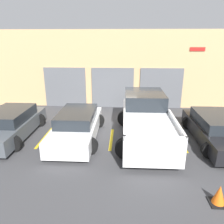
% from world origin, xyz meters
% --- Properties ---
extents(ground_plane, '(28.00, 28.00, 0.00)m').
position_xyz_m(ground_plane, '(0.00, 0.00, 0.00)').
color(ground_plane, '#3D3D3F').
extents(shophouse_building, '(17.69, 0.68, 4.80)m').
position_xyz_m(shophouse_building, '(-0.01, 3.29, 2.36)').
color(shophouse_building, tan).
rests_on(shophouse_building, ground).
extents(pickup_truck, '(2.59, 5.21, 1.82)m').
position_xyz_m(pickup_truck, '(1.51, -1.68, 0.86)').
color(pickup_truck, white).
rests_on(pickup_truck, ground).
extents(sedan_white, '(2.16, 4.42, 1.25)m').
position_xyz_m(sedan_white, '(-1.51, -1.94, 0.60)').
color(sedan_white, white).
rests_on(sedan_white, ground).
extents(sedan_side, '(2.24, 4.55, 1.17)m').
position_xyz_m(sedan_side, '(4.54, -1.94, 0.56)').
color(sedan_side, black).
rests_on(sedan_side, ground).
extents(van_right, '(2.19, 4.27, 1.24)m').
position_xyz_m(van_right, '(-4.54, -1.94, 0.59)').
color(van_right, '#474C51').
rests_on(van_right, ground).
extents(parking_stripe_left, '(0.12, 2.20, 0.01)m').
position_xyz_m(parking_stripe_left, '(-3.03, -1.97, 0.00)').
color(parking_stripe_left, gold).
rests_on(parking_stripe_left, ground).
extents(parking_stripe_centre, '(0.12, 2.20, 0.01)m').
position_xyz_m(parking_stripe_centre, '(-0.00, -1.97, 0.00)').
color(parking_stripe_centre, gold).
rests_on(parking_stripe_centre, ground).
extents(parking_stripe_right, '(0.12, 2.20, 0.01)m').
position_xyz_m(parking_stripe_right, '(3.03, -1.97, 0.00)').
color(parking_stripe_right, gold).
rests_on(parking_stripe_right, ground).
extents(traffic_cone, '(0.47, 0.47, 0.55)m').
position_xyz_m(traffic_cone, '(3.09, -5.82, 0.25)').
color(traffic_cone, black).
rests_on(traffic_cone, ground).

